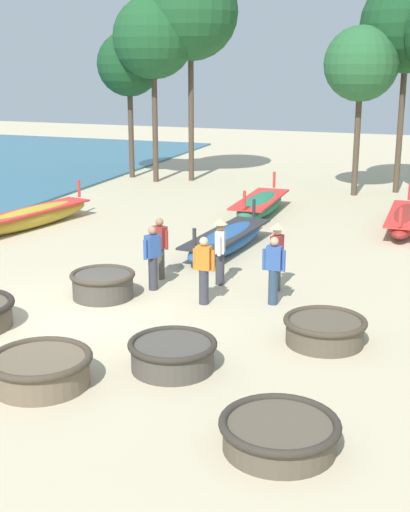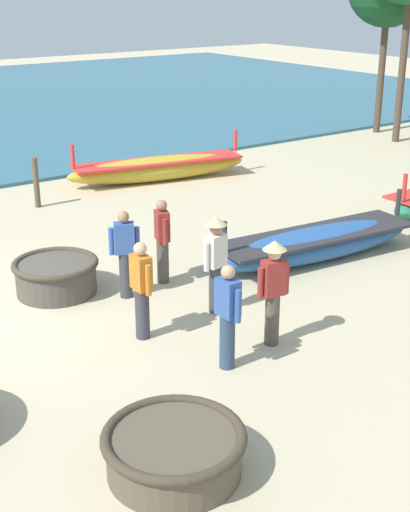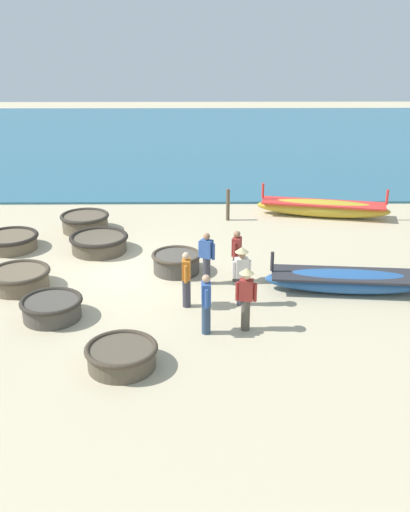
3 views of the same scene
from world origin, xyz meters
The scene contains 18 objects.
ground_plane centered at (0.00, 0.00, 0.00)m, with size 80.00×80.00×0.00m, color #C6B793.
sea centered at (-21.16, 4.00, 0.05)m, with size 28.00×52.00×0.10m, color #2D667F.
coracle_front_left centered at (-2.02, -4.22, 0.28)m, with size 1.88×1.88×0.51m.
coracle_beside_post centered at (1.14, -3.03, 0.31)m, with size 1.79×1.79×0.56m.
coracle_nearest centered at (-1.76, -1.19, 0.31)m, with size 1.95×1.95×0.57m.
coracle_tilted centered at (5.38, 0.41, 0.29)m, with size 1.64×1.64×0.53m.
coracle_far_right centered at (0.01, 1.44, 0.33)m, with size 1.52×1.52×0.61m.
coracle_front_right centered at (-3.86, -2.03, 0.34)m, with size 1.77×1.77×0.63m.
coracle_upturned centered at (3.02, -1.68, 0.30)m, with size 1.61×1.61×0.54m.
long_boat_blue_hull centered at (1.47, 6.34, 0.33)m, with size 1.52×4.73×1.13m.
long_boat_green_hull centered at (-5.44, 6.98, 0.35)m, with size 1.97×5.23×1.22m.
fisherman_standing_right centered at (3.86, 2.31, 0.84)m, with size 0.53×0.23×1.57m.
fisherman_hauling centered at (2.28, 3.27, 0.96)m, with size 0.36×0.52×1.67m.
fisherman_with_hat centered at (0.89, 2.35, 0.84)m, with size 0.35×0.48×1.57m.
fisherman_crouching centered at (0.70, 3.23, 0.84)m, with size 0.51×0.32×1.57m.
fisherman_standing_left centered at (2.38, 1.80, 0.84)m, with size 0.53×0.23×1.57m.
fisherman_by_coracle centered at (3.69, 3.29, 0.96)m, with size 0.36×0.52×1.67m.
mooring_post_mid_beach centered at (-5.03, 3.24, 0.62)m, with size 0.14×0.14×1.23m, color brown.
Camera 3 is at (16.91, 2.16, 7.26)m, focal length 42.00 mm.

